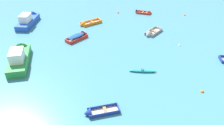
{
  "coord_description": "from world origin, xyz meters",
  "views": [
    {
      "loc": [
        -3.92,
        -1.71,
        15.92
      ],
      "look_at": [
        0.0,
        21.88,
        0.15
      ],
      "focal_mm": 37.36,
      "sensor_mm": 36.0,
      "label": 1
    }
  ],
  "objects_px": {
    "mooring_buoy_trailing": "(179,46)",
    "mooring_buoy_midfield": "(118,13)",
    "kayak_turquoise_near_right": "(143,71)",
    "rowboat_grey_center": "(150,34)",
    "motor_launch_blue_back_row_left": "(29,20)",
    "rowboat_red_back_row_center": "(147,13)",
    "motor_launch_green_cluster_inner": "(20,57)",
    "rowboat_deep_blue_back_row_right": "(95,112)",
    "rowboat_orange_near_camera": "(86,24)",
    "mooring_buoy_between_boats_right": "(202,92)",
    "mooring_buoy_outer_edge": "(185,15)",
    "rowboat_red_far_left": "(80,36)"
  },
  "relations": [
    {
      "from": "rowboat_red_back_row_center",
      "to": "rowboat_orange_near_camera",
      "type": "height_order",
      "value": "rowboat_orange_near_camera"
    },
    {
      "from": "rowboat_red_back_row_center",
      "to": "mooring_buoy_trailing",
      "type": "bearing_deg",
      "value": -84.95
    },
    {
      "from": "mooring_buoy_outer_edge",
      "to": "mooring_buoy_midfield",
      "type": "xyz_separation_m",
      "value": [
        -11.55,
        3.07,
        0.0
      ]
    },
    {
      "from": "motor_launch_blue_back_row_left",
      "to": "mooring_buoy_outer_edge",
      "type": "relative_size",
      "value": 17.9
    },
    {
      "from": "mooring_buoy_trailing",
      "to": "rowboat_red_far_left",
      "type": "bearing_deg",
      "value": 161.3
    },
    {
      "from": "rowboat_grey_center",
      "to": "rowboat_orange_near_camera",
      "type": "distance_m",
      "value": 10.68
    },
    {
      "from": "rowboat_red_back_row_center",
      "to": "mooring_buoy_midfield",
      "type": "height_order",
      "value": "rowboat_red_back_row_center"
    },
    {
      "from": "rowboat_red_back_row_center",
      "to": "rowboat_red_far_left",
      "type": "bearing_deg",
      "value": -148.95
    },
    {
      "from": "motor_launch_blue_back_row_left",
      "to": "mooring_buoy_between_boats_right",
      "type": "relative_size",
      "value": 17.65
    },
    {
      "from": "mooring_buoy_outer_edge",
      "to": "mooring_buoy_trailing",
      "type": "xyz_separation_m",
      "value": [
        -5.39,
        -10.36,
        0.0
      ]
    },
    {
      "from": "motor_launch_blue_back_row_left",
      "to": "mooring_buoy_midfield",
      "type": "relative_size",
      "value": 19.75
    },
    {
      "from": "rowboat_red_far_left",
      "to": "rowboat_red_back_row_center",
      "type": "bearing_deg",
      "value": 31.05
    },
    {
      "from": "rowboat_red_back_row_center",
      "to": "rowboat_deep_blue_back_row_right",
      "type": "height_order",
      "value": "rowboat_deep_blue_back_row_right"
    },
    {
      "from": "rowboat_grey_center",
      "to": "mooring_buoy_midfield",
      "type": "distance_m",
      "value": 10.1
    },
    {
      "from": "mooring_buoy_midfield",
      "to": "rowboat_orange_near_camera",
      "type": "bearing_deg",
      "value": -144.81
    },
    {
      "from": "mooring_buoy_trailing",
      "to": "mooring_buoy_midfield",
      "type": "xyz_separation_m",
      "value": [
        -6.16,
        13.43,
        0.0
      ]
    },
    {
      "from": "mooring_buoy_midfield",
      "to": "mooring_buoy_between_boats_right",
      "type": "bearing_deg",
      "value": -78.97
    },
    {
      "from": "rowboat_grey_center",
      "to": "mooring_buoy_outer_edge",
      "type": "xyz_separation_m",
      "value": [
        8.46,
        6.55,
        -0.19
      ]
    },
    {
      "from": "rowboat_red_back_row_center",
      "to": "mooring_buoy_outer_edge",
      "type": "distance_m",
      "value": 6.71
    },
    {
      "from": "kayak_turquoise_near_right",
      "to": "rowboat_orange_near_camera",
      "type": "height_order",
      "value": "rowboat_orange_near_camera"
    },
    {
      "from": "rowboat_orange_near_camera",
      "to": "mooring_buoy_midfield",
      "type": "distance_m",
      "value": 7.61
    },
    {
      "from": "kayak_turquoise_near_right",
      "to": "rowboat_orange_near_camera",
      "type": "xyz_separation_m",
      "value": [
        -5.57,
        14.29,
        0.05
      ]
    },
    {
      "from": "motor_launch_blue_back_row_left",
      "to": "rowboat_red_far_left",
      "type": "relative_size",
      "value": 1.81
    },
    {
      "from": "kayak_turquoise_near_right",
      "to": "mooring_buoy_trailing",
      "type": "distance_m",
      "value": 8.6
    },
    {
      "from": "kayak_turquoise_near_right",
      "to": "motor_launch_green_cluster_inner",
      "type": "bearing_deg",
      "value": 162.05
    },
    {
      "from": "motor_launch_green_cluster_inner",
      "to": "rowboat_deep_blue_back_row_right",
      "type": "xyz_separation_m",
      "value": [
        8.24,
        -10.43,
        -0.53
      ]
    },
    {
      "from": "mooring_buoy_outer_edge",
      "to": "rowboat_red_far_left",
      "type": "bearing_deg",
      "value": -163.15
    },
    {
      "from": "rowboat_deep_blue_back_row_right",
      "to": "mooring_buoy_outer_edge",
      "type": "height_order",
      "value": "rowboat_deep_blue_back_row_right"
    },
    {
      "from": "motor_launch_blue_back_row_left",
      "to": "mooring_buoy_trailing",
      "type": "bearing_deg",
      "value": -27.45
    },
    {
      "from": "rowboat_deep_blue_back_row_right",
      "to": "motor_launch_blue_back_row_left",
      "type": "bearing_deg",
      "value": 111.23
    },
    {
      "from": "mooring_buoy_between_boats_right",
      "to": "mooring_buoy_midfield",
      "type": "bearing_deg",
      "value": 101.03
    },
    {
      "from": "rowboat_red_back_row_center",
      "to": "rowboat_red_far_left",
      "type": "distance_m",
      "value": 14.64
    },
    {
      "from": "motor_launch_blue_back_row_left",
      "to": "rowboat_grey_center",
      "type": "height_order",
      "value": "motor_launch_blue_back_row_left"
    },
    {
      "from": "motor_launch_green_cluster_inner",
      "to": "rowboat_red_far_left",
      "type": "height_order",
      "value": "motor_launch_green_cluster_inner"
    },
    {
      "from": "rowboat_grey_center",
      "to": "mooring_buoy_between_boats_right",
      "type": "relative_size",
      "value": 9.28
    },
    {
      "from": "motor_launch_blue_back_row_left",
      "to": "rowboat_red_far_left",
      "type": "distance_m",
      "value": 10.43
    },
    {
      "from": "rowboat_orange_near_camera",
      "to": "mooring_buoy_between_boats_right",
      "type": "xyz_separation_m",
      "value": [
        10.73,
        -18.79,
        -0.2
      ]
    },
    {
      "from": "mooring_buoy_between_boats_right",
      "to": "kayak_turquoise_near_right",
      "type": "bearing_deg",
      "value": 138.96
    },
    {
      "from": "motor_launch_green_cluster_inner",
      "to": "mooring_buoy_outer_edge",
      "type": "xyz_separation_m",
      "value": [
        26.63,
        10.93,
        -0.71
      ]
    },
    {
      "from": "rowboat_red_far_left",
      "to": "rowboat_deep_blue_back_row_right",
      "type": "xyz_separation_m",
      "value": [
        0.61,
        -15.61,
        -0.16
      ]
    },
    {
      "from": "mooring_buoy_midfield",
      "to": "rowboat_red_far_left",
      "type": "bearing_deg",
      "value": -130.16
    },
    {
      "from": "mooring_buoy_outer_edge",
      "to": "motor_launch_blue_back_row_left",
      "type": "bearing_deg",
      "value": 178.13
    },
    {
      "from": "motor_launch_blue_back_row_left",
      "to": "rowboat_orange_near_camera",
      "type": "bearing_deg",
      "value": -13.33
    },
    {
      "from": "kayak_turquoise_near_right",
      "to": "rowboat_grey_center",
      "type": "distance_m",
      "value": 9.8
    },
    {
      "from": "motor_launch_blue_back_row_left",
      "to": "mooring_buoy_midfield",
      "type": "bearing_deg",
      "value": 8.05
    },
    {
      "from": "mooring_buoy_between_boats_right",
      "to": "mooring_buoy_midfield",
      "type": "height_order",
      "value": "mooring_buoy_between_boats_right"
    },
    {
      "from": "mooring_buoy_outer_edge",
      "to": "mooring_buoy_midfield",
      "type": "relative_size",
      "value": 1.1
    },
    {
      "from": "rowboat_grey_center",
      "to": "mooring_buoy_midfield",
      "type": "xyz_separation_m",
      "value": [
        -3.09,
        9.62,
        -0.19
      ]
    },
    {
      "from": "mooring_buoy_outer_edge",
      "to": "rowboat_red_back_row_center",
      "type": "bearing_deg",
      "value": 164.49
    },
    {
      "from": "kayak_turquoise_near_right",
      "to": "mooring_buoy_between_boats_right",
      "type": "xyz_separation_m",
      "value": [
        5.17,
        -4.5,
        -0.15
      ]
    }
  ]
}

